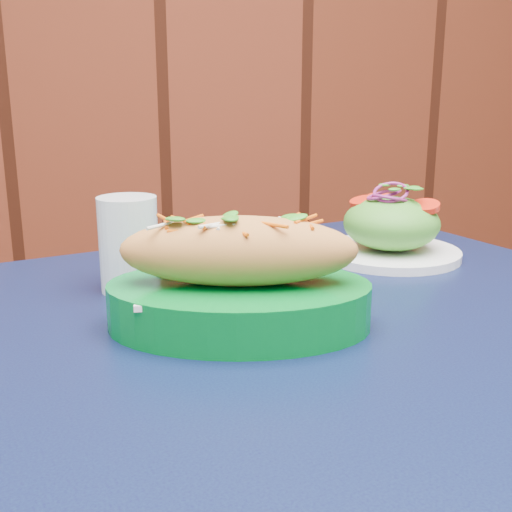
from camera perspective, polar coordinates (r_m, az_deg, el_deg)
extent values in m
cube|color=black|center=(0.70, 7.12, -6.49)|extent=(0.98, 0.98, 0.03)
cylinder|color=black|center=(1.28, 10.04, -14.73)|extent=(0.04, 0.04, 0.72)
cube|color=white|center=(0.65, -1.52, -2.79)|extent=(0.21, 0.14, 0.01)
ellipsoid|color=#D78644|center=(0.64, -1.54, 0.47)|extent=(0.25, 0.14, 0.07)
cylinder|color=white|center=(0.94, 11.79, 0.27)|extent=(0.20, 0.20, 0.01)
ellipsoid|color=#4C992D|center=(0.93, 11.94, 2.86)|extent=(0.14, 0.14, 0.07)
cylinder|color=red|center=(0.92, 14.83, 4.58)|extent=(0.04, 0.04, 0.01)
cylinder|color=red|center=(0.94, 9.56, 5.07)|extent=(0.04, 0.04, 0.01)
cylinder|color=red|center=(0.96, 10.99, 5.26)|extent=(0.04, 0.04, 0.01)
torus|color=#8A1E6A|center=(0.92, 12.08, 5.44)|extent=(0.05, 0.05, 0.00)
torus|color=#8A1E6A|center=(0.92, 12.09, 5.68)|extent=(0.05, 0.05, 0.00)
torus|color=#8A1E6A|center=(0.92, 12.10, 5.93)|extent=(0.05, 0.05, 0.00)
cylinder|color=silver|center=(0.77, -11.25, 1.03)|extent=(0.07, 0.07, 0.11)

